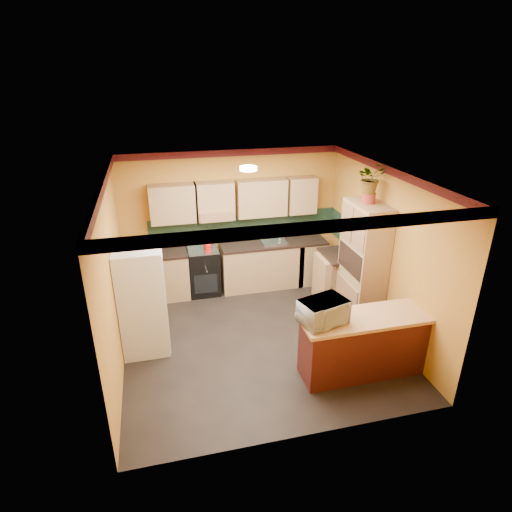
{
  "coord_description": "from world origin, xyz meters",
  "views": [
    {
      "loc": [
        -1.43,
        -5.69,
        4.03
      ],
      "look_at": [
        0.08,
        0.45,
        1.27
      ],
      "focal_mm": 30.0,
      "sensor_mm": 36.0,
      "label": 1
    }
  ],
  "objects_px": {
    "stove": "(204,271)",
    "breakfast_bar": "(365,346)",
    "fridge": "(142,301)",
    "microwave": "(323,312)",
    "pantry": "(363,264)",
    "base_cabinets_back": "(235,268)"
  },
  "relations": [
    {
      "from": "base_cabinets_back",
      "to": "fridge",
      "type": "height_order",
      "value": "fridge"
    },
    {
      "from": "stove",
      "to": "breakfast_bar",
      "type": "distance_m",
      "value": 3.52
    },
    {
      "from": "breakfast_bar",
      "to": "pantry",
      "type": "bearing_deg",
      "value": 66.64
    },
    {
      "from": "fridge",
      "to": "pantry",
      "type": "bearing_deg",
      "value": 0.14
    },
    {
      "from": "fridge",
      "to": "microwave",
      "type": "xyz_separation_m",
      "value": [
        2.35,
        -1.33,
        0.25
      ]
    },
    {
      "from": "breakfast_bar",
      "to": "microwave",
      "type": "relative_size",
      "value": 2.97
    },
    {
      "from": "breakfast_bar",
      "to": "stove",
      "type": "bearing_deg",
      "value": 122.7
    },
    {
      "from": "pantry",
      "to": "fridge",
      "type": "bearing_deg",
      "value": -179.86
    },
    {
      "from": "stove",
      "to": "breakfast_bar",
      "type": "relative_size",
      "value": 0.51
    },
    {
      "from": "pantry",
      "to": "breakfast_bar",
      "type": "distance_m",
      "value": 1.58
    },
    {
      "from": "base_cabinets_back",
      "to": "stove",
      "type": "relative_size",
      "value": 4.01
    },
    {
      "from": "stove",
      "to": "breakfast_bar",
      "type": "xyz_separation_m",
      "value": [
        1.9,
        -2.96,
        -0.02
      ]
    },
    {
      "from": "pantry",
      "to": "microwave",
      "type": "xyz_separation_m",
      "value": [
        -1.25,
        -1.34,
        0.05
      ]
    },
    {
      "from": "base_cabinets_back",
      "to": "microwave",
      "type": "relative_size",
      "value": 6.03
    },
    {
      "from": "fridge",
      "to": "pantry",
      "type": "relative_size",
      "value": 0.81
    },
    {
      "from": "breakfast_bar",
      "to": "base_cabinets_back",
      "type": "bearing_deg",
      "value": 113.32
    },
    {
      "from": "microwave",
      "to": "breakfast_bar",
      "type": "bearing_deg",
      "value": -16.39
    },
    {
      "from": "pantry",
      "to": "microwave",
      "type": "height_order",
      "value": "pantry"
    },
    {
      "from": "base_cabinets_back",
      "to": "microwave",
      "type": "xyz_separation_m",
      "value": [
        0.61,
        -2.96,
        0.66
      ]
    },
    {
      "from": "fridge",
      "to": "base_cabinets_back",
      "type": "bearing_deg",
      "value": 43.09
    },
    {
      "from": "stove",
      "to": "microwave",
      "type": "distance_m",
      "value": 3.27
    },
    {
      "from": "base_cabinets_back",
      "to": "pantry",
      "type": "distance_m",
      "value": 2.54
    }
  ]
}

